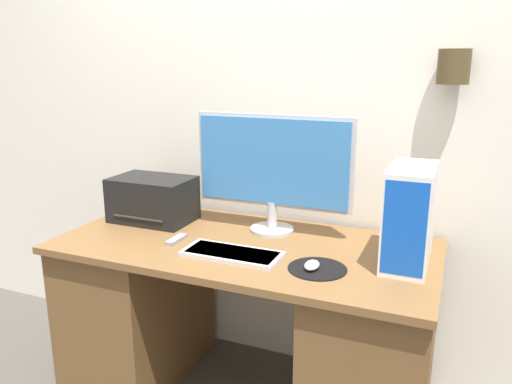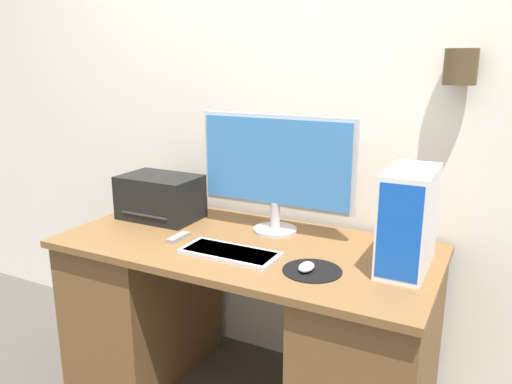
# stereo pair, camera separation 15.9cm
# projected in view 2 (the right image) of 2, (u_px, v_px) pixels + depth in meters

# --- Properties ---
(wall_back) EXTENTS (6.40, 0.17, 2.70)m
(wall_back) POSITION_uv_depth(u_px,v_px,m) (289.00, 95.00, 2.32)
(wall_back) COLOR white
(wall_back) RESTS_ON ground_plane
(desk) EXTENTS (1.58, 0.76, 0.76)m
(desk) POSITION_uv_depth(u_px,v_px,m) (245.00, 321.00, 2.20)
(desk) COLOR brown
(desk) RESTS_ON ground_plane
(monitor) EXTENTS (0.71, 0.19, 0.52)m
(monitor) POSITION_uv_depth(u_px,v_px,m) (276.00, 166.00, 2.17)
(monitor) COLOR #B7B7BC
(monitor) RESTS_ON desk
(keyboard) EXTENTS (0.39, 0.17, 0.02)m
(keyboard) POSITION_uv_depth(u_px,v_px,m) (230.00, 253.00, 1.97)
(keyboard) COLOR silver
(keyboard) RESTS_ON desk
(mousepad) EXTENTS (0.22, 0.22, 0.00)m
(mousepad) POSITION_uv_depth(u_px,v_px,m) (312.00, 271.00, 1.82)
(mousepad) COLOR black
(mousepad) RESTS_ON desk
(mouse) EXTENTS (0.05, 0.08, 0.03)m
(mouse) POSITION_uv_depth(u_px,v_px,m) (306.00, 267.00, 1.81)
(mouse) COLOR silver
(mouse) RESTS_ON mousepad
(computer_tower) EXTENTS (0.16, 0.33, 0.37)m
(computer_tower) POSITION_uv_depth(u_px,v_px,m) (408.00, 220.00, 1.80)
(computer_tower) COLOR white
(computer_tower) RESTS_ON desk
(printer) EXTENTS (0.38, 0.25, 0.21)m
(printer) POSITION_uv_depth(u_px,v_px,m) (160.00, 197.00, 2.41)
(printer) COLOR black
(printer) RESTS_ON desk
(remote_control) EXTENTS (0.04, 0.13, 0.02)m
(remote_control) POSITION_uv_depth(u_px,v_px,m) (178.00, 237.00, 2.15)
(remote_control) COLOR gray
(remote_control) RESTS_ON desk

